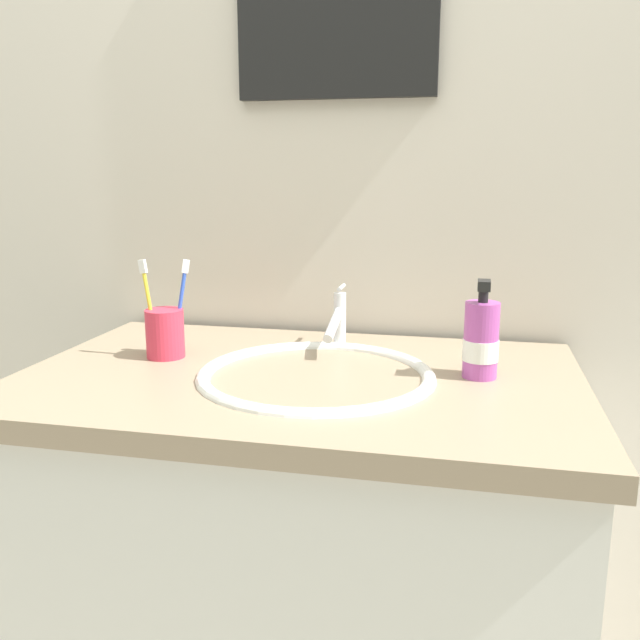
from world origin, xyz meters
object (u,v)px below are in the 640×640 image
object	(u,v)px
toothbrush_cup	(165,333)
toothbrush_yellow	(149,301)
soap_dispenser	(481,341)
faucet	(338,320)
toothbrush_blue	(181,300)

from	to	relation	value
toothbrush_cup	toothbrush_yellow	size ratio (longest dim) A/B	0.51
soap_dispenser	faucet	bearing A→B (deg)	153.77
toothbrush_yellow	soap_dispenser	world-z (taller)	toothbrush_yellow
toothbrush_yellow	soap_dispenser	xyz separation A→B (m)	(0.59, 0.00, -0.04)
toothbrush_cup	toothbrush_yellow	distance (m)	0.07
faucet	toothbrush_blue	size ratio (longest dim) A/B	0.90
faucet	toothbrush_yellow	distance (m)	0.35
faucet	toothbrush_blue	bearing A→B (deg)	-157.95
faucet	soap_dispenser	distance (m)	0.30
toothbrush_cup	faucet	bearing A→B (deg)	23.41
toothbrush_cup	toothbrush_yellow	bearing A→B (deg)	-169.42
toothbrush_yellow	toothbrush_blue	bearing A→B (deg)	24.50
faucet	toothbrush_cup	xyz separation A→B (m)	(-0.30, -0.13, -0.01)
faucet	toothbrush_yellow	bearing A→B (deg)	-157.56
faucet	toothbrush_cup	distance (m)	0.32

